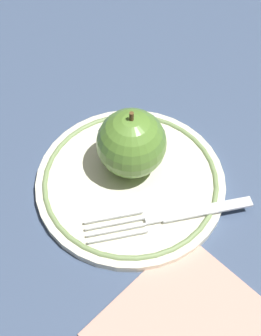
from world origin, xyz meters
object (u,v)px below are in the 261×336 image
at_px(apple_red_whole, 130,139).
at_px(napkin_folded, 185,327).
at_px(plate, 131,181).
at_px(fork, 175,216).

distance_m(apple_red_whole, napkin_folded, 0.21).
xyz_separation_m(plate, napkin_folded, (-0.13, 0.12, -0.00)).
distance_m(apple_red_whole, fork, 0.10).
bearing_deg(plate, fork, 163.73).
bearing_deg(fork, plate, -58.21).
height_order(apple_red_whole, napkin_folded, apple_red_whole).
xyz_separation_m(plate, apple_red_whole, (0.01, -0.02, 0.05)).
bearing_deg(plate, napkin_folded, 137.09).
distance_m(plate, fork, 0.07).
bearing_deg(napkin_folded, plate, -42.91).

